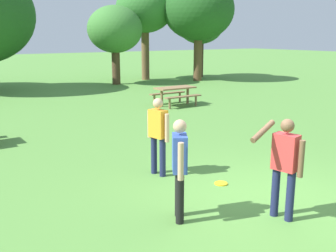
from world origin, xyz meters
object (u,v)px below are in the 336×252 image
Objects in this scene: frisbee at (221,183)px; picnic_table_far at (175,92)px; person_thrower at (158,132)px; person_catcher at (285,161)px; tree_back_left at (199,10)px; tree_slender_mid at (145,9)px; person_bystander at (180,163)px; tree_back_right at (201,24)px; tree_far_right at (115,30)px.

picnic_table_far reaches higher than frisbee.
person_catcher is (0.61, -2.80, 0.02)m from person_thrower.
tree_back_left is (10.72, 16.41, 3.45)m from person_catcher.
picnic_table_far is at bearing -132.92° from tree_back_left.
picnic_table_far is 10.08m from tree_back_left.
tree_back_left is (2.57, -2.31, -0.12)m from tree_slender_mid.
person_bystander reaches higher than picnic_table_far.
tree_back_right reaches higher than person_thrower.
person_thrower is 1.00× the size of person_catcher.
tree_slender_mid reaches higher than tree_far_right.
tree_back_left is (6.34, 6.82, 3.85)m from picnic_table_far.
tree_slender_mid is at bearing 138.04° from tree_back_left.
tree_back_right is (1.47, 1.70, -0.80)m from tree_back_left.
person_thrower is 1.66m from frisbee.
tree_back_left reaches higher than tree_back_right.
frisbee is at bearing 84.60° from person_catcher.
person_catcher is 0.95× the size of picnic_table_far.
tree_back_right is at bearing 50.11° from person_thrower.
person_catcher is 1.92m from frisbee.
tree_back_left is at bearing 50.24° from person_thrower.
tree_slender_mid reaches higher than person_thrower.
tree_slender_mid reaches higher than frisbee.
tree_back_left reaches higher than tree_far_right.
picnic_table_far is 8.42m from tree_far_right.
person_thrower is 0.33× the size of tree_back_right.
person_bystander is at bearing -123.49° from picnic_table_far.
tree_back_left is (10.56, 14.75, 4.40)m from frisbee.
tree_far_right reaches higher than person_thrower.
tree_far_right reaches higher than picnic_table_far.
person_catcher is 0.27× the size of tree_slender_mid.
tree_far_right is 0.91× the size of tree_back_right.
person_thrower is 0.95× the size of picnic_table_far.
person_catcher is 1.64m from person_bystander.
tree_far_right is at bearing 72.75° from person_catcher.
person_bystander is 0.95× the size of picnic_table_far.
frisbee is 18.67m from tree_back_left.
person_catcher is 0.36× the size of tree_far_right.
tree_slender_mid is at bearing 61.19° from person_thrower.
tree_back_left is (5.28, -1.11, 1.22)m from tree_far_right.
tree_far_right is at bearing 67.67° from person_thrower.
picnic_table_far is 0.27× the size of tree_back_left.
frisbee is 0.04× the size of tree_slender_mid.
picnic_table_far is at bearing -132.53° from tree_back_right.
tree_slender_mid reaches higher than person_bystander.
tree_back_right is at bearing 4.97° from tree_far_right.
person_catcher is 10.55m from picnic_table_far.
tree_slender_mid is at bearing 61.86° from person_bystander.
person_thrower is 2.86m from person_catcher.
person_catcher is 21.99m from tree_back_right.
tree_back_right is at bearing 56.05° from person_catcher.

